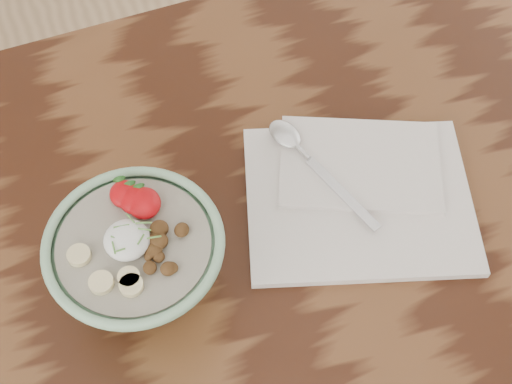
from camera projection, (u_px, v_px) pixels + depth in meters
table at (95, 359)px, 86.26cm from camera, size 160.00×90.00×75.00cm
breakfast_bowl at (139, 260)px, 75.92cm from camera, size 18.83×18.83×12.38cm
napkin at (359, 192)px, 87.25cm from camera, size 32.76×29.42×1.68cm
spoon at (299, 148)px, 89.01cm from camera, size 7.82×19.60×1.04cm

